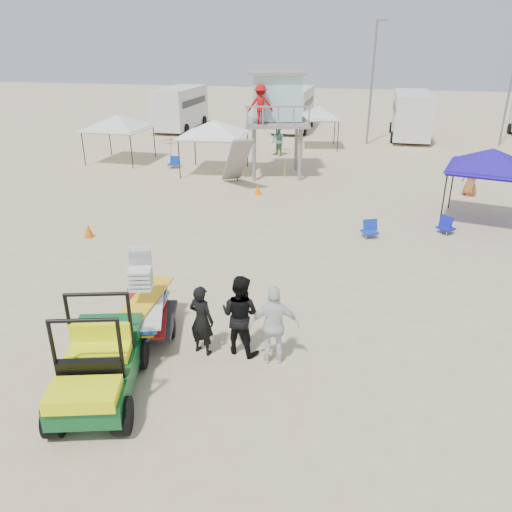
% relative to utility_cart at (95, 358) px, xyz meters
% --- Properties ---
extents(ground, '(140.00, 140.00, 0.00)m').
position_rel_utility_cart_xyz_m(ground, '(1.64, 1.94, -0.99)').
color(ground, beige).
rests_on(ground, ground).
extents(utility_cart, '(2.10, 3.06, 2.12)m').
position_rel_utility_cart_xyz_m(utility_cart, '(0.00, 0.00, 0.00)').
color(utility_cart, '#0C5222').
rests_on(utility_cart, ground).
extents(surf_trailer, '(1.75, 2.50, 2.10)m').
position_rel_utility_cart_xyz_m(surf_trailer, '(0.01, 2.34, -0.13)').
color(surf_trailer, black).
rests_on(surf_trailer, ground).
extents(man_left, '(0.72, 0.57, 1.73)m').
position_rel_utility_cart_xyz_m(man_left, '(1.52, 2.04, -0.12)').
color(man_left, black).
rests_on(man_left, ground).
extents(man_mid, '(1.10, 0.95, 1.95)m').
position_rel_utility_cart_xyz_m(man_mid, '(2.37, 2.29, -0.01)').
color(man_mid, black).
rests_on(man_mid, ground).
extents(man_right, '(1.19, 0.71, 1.90)m').
position_rel_utility_cart_xyz_m(man_right, '(3.22, 2.04, -0.04)').
color(man_right, white).
rests_on(man_right, ground).
extents(lifeguard_tower, '(3.90, 3.90, 5.17)m').
position_rel_utility_cart_xyz_m(lifeguard_tower, '(-0.06, 19.06, 2.86)').
color(lifeguard_tower, gray).
rests_on(lifeguard_tower, ground).
extents(canopy_blue, '(3.52, 3.52, 3.37)m').
position_rel_utility_cart_xyz_m(canopy_blue, '(9.51, 13.21, 1.84)').
color(canopy_blue, black).
rests_on(canopy_blue, ground).
extents(canopy_white_a, '(3.46, 3.46, 3.24)m').
position_rel_utility_cart_xyz_m(canopy_white_a, '(-3.33, 18.70, 1.71)').
color(canopy_white_a, black).
rests_on(canopy_white_a, ground).
extents(canopy_white_b, '(3.26, 3.26, 3.15)m').
position_rel_utility_cart_xyz_m(canopy_white_b, '(-9.67, 20.06, 1.61)').
color(canopy_white_b, black).
rests_on(canopy_white_b, ground).
extents(canopy_white_c, '(3.00, 3.00, 3.17)m').
position_rel_utility_cart_xyz_m(canopy_white_c, '(1.40, 26.83, 1.64)').
color(canopy_white_c, black).
rests_on(canopy_white_c, ground).
extents(umbrella_a, '(2.28, 2.30, 1.58)m').
position_rel_utility_cart_xyz_m(umbrella_a, '(-6.34, 19.73, -0.20)').
color(umbrella_a, '#B41324').
rests_on(umbrella_a, ground).
extents(umbrella_b, '(2.24, 2.27, 1.65)m').
position_rel_utility_cart_xyz_m(umbrella_b, '(0.64, 18.28, -0.16)').
color(umbrella_b, yellow).
rests_on(umbrella_b, ground).
extents(cone_near, '(0.34, 0.34, 0.50)m').
position_rel_utility_cart_xyz_m(cone_near, '(-4.98, 8.20, -0.74)').
color(cone_near, orange).
rests_on(cone_near, ground).
extents(cone_far, '(0.34, 0.34, 0.50)m').
position_rel_utility_cart_xyz_m(cone_far, '(-0.09, 15.05, -0.74)').
color(cone_far, orange).
rests_on(cone_far, ground).
extents(beach_chair_a, '(0.55, 0.58, 0.64)m').
position_rel_utility_cart_xyz_m(beach_chair_a, '(-5.96, 19.23, -0.68)').
color(beach_chair_a, '#0E2E99').
rests_on(beach_chair_a, ground).
extents(beach_chair_b, '(0.70, 0.77, 0.64)m').
position_rel_utility_cart_xyz_m(beach_chair_b, '(5.20, 10.59, -0.68)').
color(beach_chair_b, '#1034B2').
rests_on(beach_chair_b, ground).
extents(beach_chair_c, '(0.73, 0.86, 0.64)m').
position_rel_utility_cart_xyz_m(beach_chair_c, '(8.00, 11.66, -0.68)').
color(beach_chair_c, '#1018B1').
rests_on(beach_chair_c, ground).
extents(rv_far_left, '(2.64, 6.80, 3.25)m').
position_rel_utility_cart_xyz_m(rv_far_left, '(-10.36, 31.93, 0.81)').
color(rv_far_left, silver).
rests_on(rv_far_left, ground).
extents(rv_mid_left, '(2.65, 6.50, 3.25)m').
position_rel_utility_cart_xyz_m(rv_mid_left, '(-1.36, 33.43, 0.81)').
color(rv_mid_left, silver).
rests_on(rv_mid_left, ground).
extents(rv_mid_right, '(2.64, 7.00, 3.25)m').
position_rel_utility_cart_xyz_m(rv_mid_right, '(7.64, 31.93, 0.81)').
color(rv_mid_right, silver).
rests_on(rv_mid_right, ground).
extents(light_pole_left, '(0.14, 0.14, 8.00)m').
position_rel_utility_cart_xyz_m(light_pole_left, '(4.64, 28.94, 3.01)').
color(light_pole_left, slate).
rests_on(light_pole_left, ground).
extents(light_pole_right, '(0.14, 0.14, 8.00)m').
position_rel_utility_cart_xyz_m(light_pole_right, '(13.64, 30.44, 3.01)').
color(light_pole_right, slate).
rests_on(light_pole_right, ground).
extents(distant_beachgoers, '(11.43, 7.64, 1.86)m').
position_rel_utility_cart_xyz_m(distant_beachgoers, '(3.92, 20.74, -0.06)').
color(distant_beachgoers, '#4E8266').
rests_on(distant_beachgoers, ground).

